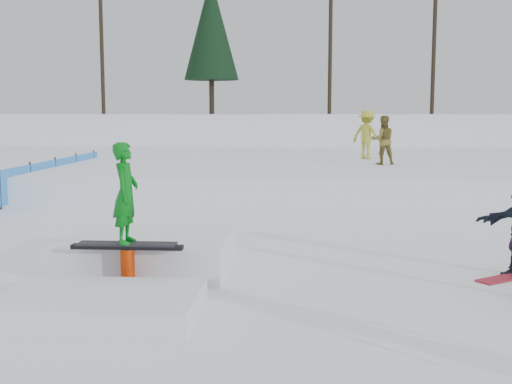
# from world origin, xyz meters

# --- Properties ---
(ground) EXTENTS (120.00, 120.00, 0.00)m
(ground) POSITION_xyz_m (0.00, 0.00, 0.00)
(ground) COLOR white
(snow_berm) EXTENTS (60.00, 14.00, 2.40)m
(snow_berm) POSITION_xyz_m (0.00, 30.00, 1.20)
(snow_berm) COLOR white
(snow_berm) RESTS_ON ground
(snow_midrise) EXTENTS (50.00, 18.00, 0.80)m
(snow_midrise) POSITION_xyz_m (0.00, 16.00, 0.40)
(snow_midrise) COLOR white
(snow_midrise) RESTS_ON ground
(safety_fence) EXTENTS (0.05, 16.00, 1.10)m
(safety_fence) POSITION_xyz_m (-6.50, 6.60, 0.55)
(safety_fence) COLOR #3084DF
(safety_fence) RESTS_ON ground
(treeline) EXTENTS (40.24, 4.22, 10.50)m
(treeline) POSITION_xyz_m (6.18, 28.28, 7.45)
(treeline) COLOR black
(treeline) RESTS_ON snow_berm
(walker_olive) EXTENTS (0.85, 0.70, 1.61)m
(walker_olive) POSITION_xyz_m (3.99, 12.00, 1.61)
(walker_olive) COLOR brown
(walker_olive) RESTS_ON snow_midrise
(walker_ygreen) EXTENTS (1.33, 1.17, 1.78)m
(walker_ygreen) POSITION_xyz_m (3.72, 14.62, 1.69)
(walker_ygreen) COLOR gold
(walker_ygreen) RESTS_ON snow_midrise
(loose_board_red) EXTENTS (1.30, 1.04, 0.03)m
(loose_board_red) POSITION_xyz_m (4.57, 0.47, 0.01)
(loose_board_red) COLOR maroon
(loose_board_red) RESTS_ON ground
(jib_rail_feature) EXTENTS (2.60, 4.40, 2.11)m
(jib_rail_feature) POSITION_xyz_m (-1.14, -0.07, 0.30)
(jib_rail_feature) COLOR white
(jib_rail_feature) RESTS_ON ground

